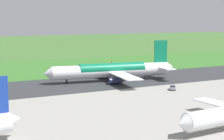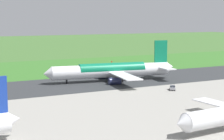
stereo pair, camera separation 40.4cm
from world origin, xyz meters
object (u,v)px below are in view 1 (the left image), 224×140
service_car_followme (173,88)px  no_stopping_sign (112,63)px  airliner_main (113,70)px  traffic_cone_orange (101,66)px

service_car_followme → no_stopping_sign: bearing=-100.1°
service_car_followme → airliner_main: bearing=-69.3°
no_stopping_sign → traffic_cone_orange: 6.50m
service_car_followme → no_stopping_sign: 72.04m
airliner_main → service_car_followme: airliner_main is taller
airliner_main → no_stopping_sign: airliner_main is taller
service_car_followme → no_stopping_sign: size_ratio=1.94×
no_stopping_sign → service_car_followme: bearing=79.9°
traffic_cone_orange → airliner_main: bearing=69.9°
no_stopping_sign → traffic_cone_orange: bearing=6.9°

